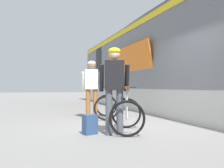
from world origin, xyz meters
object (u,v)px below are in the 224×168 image
object	(u,v)px
train_car	(194,59)
bicycle_near_red	(106,105)
bicycle_far_silver	(127,113)
backpack_on_platform	(90,125)
cyclist_far_in_dark	(114,83)
cyclist_near_in_white	(92,84)
water_bottle_near_the_bikes	(120,119)

from	to	relation	value
train_car	bicycle_near_red	size ratio (longest dim) A/B	16.52
bicycle_far_silver	backpack_on_platform	bearing A→B (deg)	178.88
cyclist_far_in_dark	train_car	bearing A→B (deg)	34.05
backpack_on_platform	bicycle_far_silver	bearing A→B (deg)	-19.28
cyclist_near_in_white	water_bottle_near_the_bikes	world-z (taller)	cyclist_near_in_white
bicycle_near_red	train_car	bearing A→B (deg)	1.37
bicycle_far_silver	cyclist_far_in_dark	bearing A→B (deg)	-149.68
cyclist_far_in_dark	cyclist_near_in_white	bearing A→B (deg)	86.18
cyclist_near_in_white	backpack_on_platform	xyz separation A→B (m)	(-0.63, -2.40, -0.85)
cyclist_far_in_dark	bicycle_far_silver	bearing A→B (deg)	30.32
bicycle_far_silver	train_car	bearing A→B (deg)	34.41
backpack_on_platform	cyclist_far_in_dark	bearing A→B (deg)	-44.05
cyclist_near_in_white	bicycle_far_silver	size ratio (longest dim) A/B	1.41
bicycle_far_silver	backpack_on_platform	world-z (taller)	bicycle_far_silver
train_car	water_bottle_near_the_bikes	xyz separation A→B (m)	(-3.24, -1.25, -1.85)
water_bottle_near_the_bikes	bicycle_far_silver	bearing A→B (deg)	-103.88
train_car	cyclist_far_in_dark	distance (m)	4.76
train_car	cyclist_far_in_dark	world-z (taller)	train_car
bicycle_far_silver	water_bottle_near_the_bikes	distance (m)	1.23
cyclist_far_in_dark	bicycle_near_red	world-z (taller)	cyclist_far_in_dark
cyclist_near_in_white	bicycle_far_silver	distance (m)	2.50
cyclist_far_in_dark	bicycle_near_red	xyz separation A→B (m)	(0.61, 2.54, -0.65)
cyclist_near_in_white	water_bottle_near_the_bikes	xyz separation A→B (m)	(0.46, -1.25, -0.94)
water_bottle_near_the_bikes	train_car	bearing A→B (deg)	21.18
bicycle_far_silver	bicycle_near_red	bearing A→B (deg)	83.48
backpack_on_platform	water_bottle_near_the_bikes	size ratio (longest dim) A/B	1.72
cyclist_near_in_white	water_bottle_near_the_bikes	bearing A→B (deg)	-69.84
bicycle_near_red	backpack_on_platform	xyz separation A→B (m)	(-1.07, -2.32, -0.20)
water_bottle_near_the_bikes	backpack_on_platform	bearing A→B (deg)	-133.52
bicycle_far_silver	backpack_on_platform	distance (m)	0.82
backpack_on_platform	bicycle_near_red	bearing A→B (deg)	47.14
train_car	backpack_on_platform	bearing A→B (deg)	-150.99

